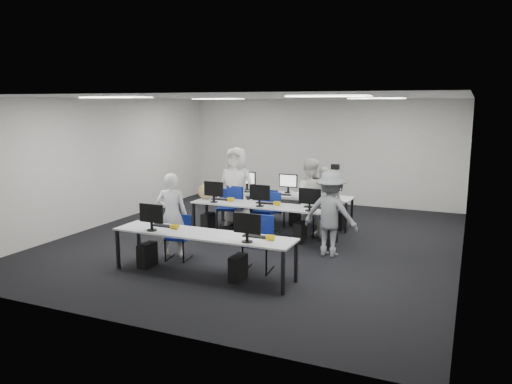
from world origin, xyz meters
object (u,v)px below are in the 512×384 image
at_px(chair_1, 259,254).
at_px(student_3, 323,202).
at_px(desk_front, 203,236).
at_px(chair_4, 322,224).
at_px(desk_mid, 263,207).
at_px(chair_2, 227,215).
at_px(chair_6, 273,218).
at_px(student_0, 172,215).
at_px(chair_3, 265,219).
at_px(chair_7, 322,222).
at_px(student_2, 236,186).
at_px(photographer, 331,214).
at_px(chair_0, 179,245).
at_px(chair_5, 240,212).
at_px(student_1, 308,198).

bearing_deg(chair_1, student_3, 75.47).
height_order(desk_front, chair_4, chair_4).
distance_m(desk_mid, chair_2, 1.35).
distance_m(chair_6, student_0, 2.87).
height_order(chair_2, chair_6, chair_6).
distance_m(desk_front, chair_6, 3.35).
distance_m(chair_2, chair_4, 2.30).
bearing_deg(chair_3, student_3, 10.24).
height_order(chair_3, chair_7, chair_3).
relative_size(student_2, photographer, 1.14).
distance_m(chair_6, student_2, 1.19).
bearing_deg(student_3, chair_6, -177.29).
xyz_separation_m(chair_1, chair_2, (-1.91, 2.56, -0.02)).
relative_size(student_0, photographer, 0.98).
xyz_separation_m(desk_mid, student_3, (1.13, 0.67, 0.09)).
bearing_deg(chair_0, chair_6, 64.58).
bearing_deg(chair_7, chair_5, 166.87).
bearing_deg(student_0, chair_1, 157.47).
height_order(student_2, student_3, student_2).
height_order(chair_5, chair_7, chair_5).
distance_m(chair_5, chair_7, 2.03).
height_order(desk_mid, photographer, photographer).
bearing_deg(photographer, chair_3, -26.91).
relative_size(chair_7, photographer, 0.56).
distance_m(chair_4, chair_6, 1.19).
distance_m(chair_3, student_1, 1.15).
bearing_deg(student_0, photographer, -175.08).
height_order(chair_0, student_0, student_0).
bearing_deg(chair_4, chair_2, 165.81).
bearing_deg(chair_7, chair_0, -136.43).
bearing_deg(chair_5, student_0, -81.03).
bearing_deg(desk_front, student_2, 106.85).
bearing_deg(student_1, chair_7, -149.69).
relative_size(chair_1, chair_4, 1.13).
relative_size(desk_front, chair_5, 3.29).
bearing_deg(student_1, chair_4, -175.56).
distance_m(desk_front, chair_1, 1.04).
bearing_deg(chair_1, student_2, 115.80).
bearing_deg(chair_4, desk_mid, -167.09).
distance_m(desk_mid, photographer, 1.80).
distance_m(chair_6, student_1, 1.08).
bearing_deg(chair_1, desk_mid, 104.24).
bearing_deg(photographer, chair_6, -33.19).
xyz_separation_m(chair_3, student_1, (1.01, 0.02, 0.57)).
distance_m(chair_0, chair_4, 3.31).
relative_size(chair_5, student_1, 0.57).
distance_m(chair_4, chair_7, 0.15).
bearing_deg(chair_1, chair_0, 173.43).
xyz_separation_m(chair_1, student_2, (-1.80, 2.85, 0.63)).
bearing_deg(student_0, student_2, -110.03).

